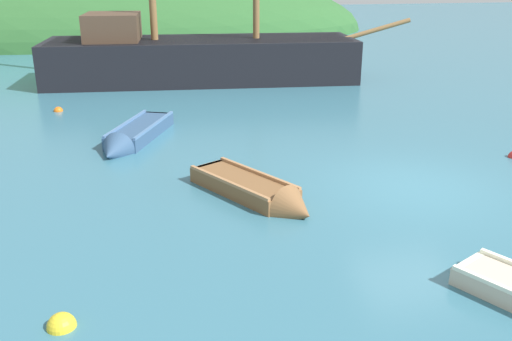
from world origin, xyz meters
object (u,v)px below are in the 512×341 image
Objects in this scene: sailing_ship at (199,65)px; rowboat_center at (258,194)px; rowboat_near_dock at (133,138)px; buoy_orange at (58,111)px; buoy_yellow at (62,327)px.

sailing_ship is 4.68× the size of rowboat_center.
rowboat_near_dock is 4.94m from buoy_orange.
sailing_ship reaches higher than buoy_yellow.
rowboat_near_dock is at bearing 83.72° from buoy_yellow.
buoy_yellow is at bearing -97.59° from sailing_ship.
rowboat_near_dock is (-2.79, -8.69, -0.57)m from sailing_ship.
rowboat_center is at bearing -85.91° from sailing_ship.
buoy_orange is (-1.62, 13.01, 0.00)m from buoy_yellow.
rowboat_center is (-0.11, -13.53, -0.58)m from sailing_ship.
rowboat_near_dock is 12.33× the size of buoy_orange.
sailing_ship is 17.91m from buoy_yellow.
sailing_ship is 4.06× the size of rowboat_near_dock.
rowboat_near_dock is (-2.69, 4.84, 0.01)m from rowboat_center.
buoy_orange is (-5.39, -4.49, -0.69)m from sailing_ship.
sailing_ship is 38.06× the size of buoy_yellow.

